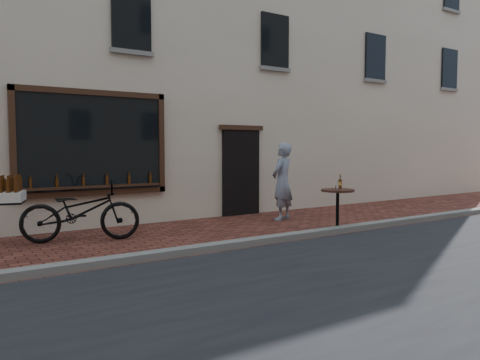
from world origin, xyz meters
TOP-DOWN VIEW (x-y plane):
  - ground at (0.00, 0.00)m, footprint 90.00×90.00m
  - kerb at (0.00, 0.20)m, footprint 90.00×0.25m
  - shop_building at (0.00, 6.50)m, footprint 28.00×6.20m
  - cargo_bicycle at (-2.54, 2.29)m, footprint 2.55×1.40m
  - bistro_table at (2.25, 0.35)m, footprint 0.69×0.69m
  - pedestrian at (2.26, 2.20)m, footprint 0.80×0.68m

SIDE VIEW (x-z plane):
  - ground at x=0.00m, z-range 0.00..0.00m
  - kerb at x=0.00m, z-range 0.00..0.12m
  - cargo_bicycle at x=-2.54m, z-range -0.03..1.17m
  - bistro_table at x=2.25m, z-range 0.04..1.22m
  - pedestrian at x=2.26m, z-range 0.00..1.87m
  - shop_building at x=0.00m, z-range 0.00..10.00m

